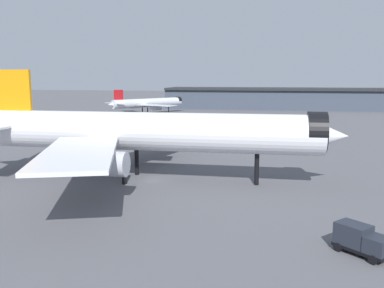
% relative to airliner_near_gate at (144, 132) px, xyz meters
% --- Properties ---
extents(ground, '(900.00, 900.00, 0.00)m').
position_rel_airliner_near_gate_xyz_m(ground, '(1.65, -0.05, -8.42)').
color(ground, '#56565B').
extents(airliner_near_gate, '(67.31, 61.40, 19.12)m').
position_rel_airliner_near_gate_xyz_m(airliner_near_gate, '(0.00, 0.00, 0.00)').
color(airliner_near_gate, white).
rests_on(airliner_near_gate, ground).
extents(airliner_far_taxiway, '(35.52, 39.86, 11.97)m').
position_rel_airliner_near_gate_xyz_m(airliner_far_taxiway, '(-42.79, 126.00, -3.15)').
color(airliner_far_taxiway, silver).
rests_on(airliner_far_taxiway, ground).
extents(terminal_building, '(161.41, 32.67, 17.94)m').
position_rel_airliner_near_gate_xyz_m(terminal_building, '(37.33, 174.26, -2.43)').
color(terminal_building, '#3D4756').
rests_on(terminal_building, ground).
extents(service_truck_front, '(5.69, 5.30, 3.00)m').
position_rel_airliner_near_gate_xyz_m(service_truck_front, '(31.73, -24.78, -6.83)').
color(service_truck_front, black).
rests_on(service_truck_front, ground).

